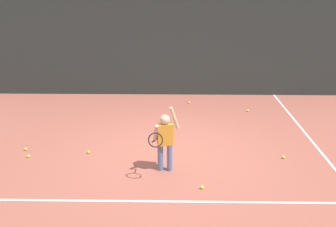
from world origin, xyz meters
The scene contains 14 objects.
ground_plane centered at (0.00, 0.00, 0.00)m, with size 20.00×20.00×0.00m, color #9E5142.
court_line_baseline centered at (0.00, -1.94, 0.00)m, with size 9.00×0.05×0.00m, color white.
court_line_sideline centered at (3.41, 1.00, 0.00)m, with size 0.05×9.00×0.00m, color white.
back_fence_windscreen centered at (0.00, 4.26, 1.54)m, with size 13.03×0.08×3.08m, color #282D2B.
fence_post_1 centered at (-2.12, 4.32, 1.62)m, with size 0.09×0.09×3.23m, color slate.
fence_post_2 centered at (2.12, 4.32, 1.62)m, with size 0.09×0.09×3.23m, color slate.
tennis_player centered at (-0.09, -0.85, 0.73)m, with size 0.61×0.69×1.35m.
tennis_ball_0 centered at (0.56, 3.29, 0.03)m, with size 0.07×0.07×0.07m, color #CCE033.
tennis_ball_1 centered at (-1.81, -0.11, 0.03)m, with size 0.07×0.07×0.07m, color #CCE033.
tennis_ball_2 centered at (2.48, -0.29, 0.03)m, with size 0.07×0.07×0.07m, color #CCE033.
tennis_ball_3 centered at (0.62, -1.52, 0.03)m, with size 0.07×0.07×0.07m, color #CCE033.
tennis_ball_4 centered at (-3.08, -0.33, 0.03)m, with size 0.07×0.07×0.07m, color #CCE033.
tennis_ball_5 centered at (-3.28, 0.01, 0.03)m, with size 0.07×0.07×0.07m, color #CCE033.
tennis_ball_6 centered at (2.24, 2.62, 0.03)m, with size 0.07×0.07×0.07m, color #CCE033.
Camera 1 is at (0.08, -7.44, 3.74)m, focal length 39.28 mm.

